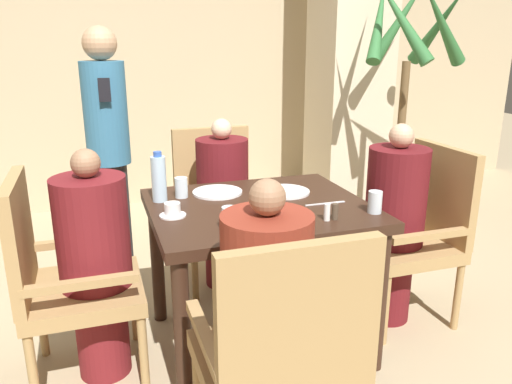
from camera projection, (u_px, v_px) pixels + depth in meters
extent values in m
plane|color=tan|center=(259.00, 341.00, 2.64)|extent=(16.00, 16.00, 0.00)
cube|color=tan|center=(169.00, 55.00, 4.63)|extent=(8.00, 0.06, 2.80)
cube|color=beige|center=(350.00, 62.00, 4.30)|extent=(0.58, 0.58, 2.70)
cube|color=#331E14|center=(259.00, 209.00, 2.43)|extent=(1.04, 0.90, 0.05)
cylinder|color=#331E14|center=(183.00, 337.00, 2.05)|extent=(0.07, 0.07, 0.71)
cylinder|color=#331E14|center=(379.00, 302.00, 2.32)|extent=(0.07, 0.07, 0.71)
cylinder|color=#331E14|center=(157.00, 261.00, 2.75)|extent=(0.07, 0.07, 0.71)
cylinder|color=#331E14|center=(310.00, 241.00, 3.03)|extent=(0.07, 0.07, 0.71)
cube|color=#A88451|center=(85.00, 292.00, 2.27)|extent=(0.51, 0.51, 0.07)
cube|color=#A88451|center=(19.00, 238.00, 2.11)|extent=(0.05, 0.51, 0.52)
cube|color=#A88451|center=(81.00, 242.00, 2.43)|extent=(0.46, 0.04, 0.04)
cube|color=#A88451|center=(81.00, 284.00, 2.01)|extent=(0.46, 0.04, 0.04)
cylinder|color=#A88451|center=(134.00, 306.00, 2.61)|extent=(0.04, 0.04, 0.39)
cylinder|color=#A88451|center=(144.00, 355.00, 2.20)|extent=(0.04, 0.04, 0.39)
cylinder|color=#A88451|center=(41.00, 320.00, 2.47)|extent=(0.04, 0.04, 0.39)
cylinder|color=#A88451|center=(33.00, 375.00, 2.06)|extent=(0.04, 0.04, 0.39)
cylinder|color=maroon|center=(102.00, 328.00, 2.34)|extent=(0.24, 0.24, 0.46)
cylinder|color=maroon|center=(93.00, 232.00, 2.20)|extent=(0.32, 0.32, 0.50)
sphere|color=#997051|center=(85.00, 163.00, 2.11)|extent=(0.13, 0.13, 0.13)
cube|color=#A88451|center=(221.00, 218.00, 3.21)|extent=(0.51, 0.51, 0.07)
cube|color=#A88451|center=(211.00, 166.00, 3.34)|extent=(0.51, 0.05, 0.52)
cube|color=#A88451|center=(256.00, 192.00, 3.24)|extent=(0.04, 0.46, 0.04)
cube|color=#A88451|center=(184.00, 199.00, 3.10)|extent=(0.04, 0.46, 0.04)
cylinder|color=#A88451|center=(265.00, 261.00, 3.14)|extent=(0.04, 0.04, 0.39)
cylinder|color=#A88451|center=(195.00, 270.00, 3.01)|extent=(0.04, 0.04, 0.39)
cylinder|color=#A88451|center=(244.00, 235.00, 3.55)|extent=(0.04, 0.04, 0.39)
cylinder|color=#A88451|center=(182.00, 243.00, 3.41)|extent=(0.04, 0.04, 0.39)
cylinder|color=#5B1419|center=(224.00, 250.00, 3.21)|extent=(0.24, 0.24, 0.46)
cylinder|color=#5B1419|center=(223.00, 179.00, 3.08)|extent=(0.32, 0.32, 0.49)
sphere|color=beige|center=(221.00, 129.00, 2.99)|extent=(0.12, 0.12, 0.12)
cube|color=#A88451|center=(401.00, 247.00, 2.77)|extent=(0.51, 0.51, 0.07)
cube|color=#A88451|center=(442.00, 192.00, 2.75)|extent=(0.05, 0.51, 0.52)
cube|color=#A88451|center=(431.00, 236.00, 2.51)|extent=(0.46, 0.04, 0.04)
cube|color=#A88451|center=(380.00, 207.00, 2.94)|extent=(0.46, 0.04, 0.04)
cylinder|color=#A88451|center=(385.00, 310.00, 2.56)|extent=(0.04, 0.04, 0.39)
cylinder|color=#A88451|center=(344.00, 273.00, 2.97)|extent=(0.04, 0.04, 0.39)
cylinder|color=#A88451|center=(458.00, 296.00, 2.70)|extent=(0.04, 0.04, 0.39)
cylinder|color=#A88451|center=(408.00, 263.00, 3.11)|extent=(0.04, 0.04, 0.39)
cylinder|color=#5B1419|center=(389.00, 280.00, 2.81)|extent=(0.24, 0.24, 0.46)
cylinder|color=#5B1419|center=(396.00, 196.00, 2.66)|extent=(0.32, 0.32, 0.53)
sphere|color=tan|center=(401.00, 136.00, 2.57)|extent=(0.13, 0.13, 0.13)
cube|color=#A88451|center=(272.00, 364.00, 1.76)|extent=(0.51, 0.51, 0.07)
cube|color=#A88451|center=(300.00, 325.00, 1.46)|extent=(0.51, 0.05, 0.52)
cube|color=#A88451|center=(205.00, 338.00, 1.65)|extent=(0.04, 0.46, 0.04)
cube|color=#A88451|center=(334.00, 314.00, 1.79)|extent=(0.04, 0.46, 0.04)
cylinder|color=#A88451|center=(303.00, 369.00, 2.10)|extent=(0.04, 0.04, 0.39)
cylinder|color=maroon|center=(267.00, 283.00, 1.73)|extent=(0.32, 0.32, 0.50)
sphere|color=#997051|center=(267.00, 197.00, 1.64)|extent=(0.13, 0.13, 0.13)
cylinder|color=#2D2D33|center=(115.00, 218.00, 3.37)|extent=(0.21, 0.21, 0.76)
cylinder|color=teal|center=(106.00, 113.00, 3.16)|extent=(0.27, 0.27, 0.65)
sphere|color=tan|center=(100.00, 43.00, 3.04)|extent=(0.21, 0.21, 0.21)
cube|color=black|center=(104.00, 90.00, 2.96)|extent=(0.07, 0.01, 0.14)
cylinder|color=brown|center=(393.00, 220.00, 3.91)|extent=(0.37, 0.37, 0.35)
cylinder|color=brown|center=(401.00, 133.00, 3.71)|extent=(0.06, 0.06, 1.03)
cone|color=#2D6633|center=(439.00, 24.00, 3.58)|extent=(0.13, 0.59, 0.58)
cone|color=#2D6633|center=(402.00, 17.00, 3.65)|extent=(0.47, 0.23, 0.67)
cone|color=#2D6633|center=(379.00, 18.00, 3.55)|extent=(0.39, 0.46, 0.64)
cone|color=#2D6633|center=(400.00, 17.00, 3.31)|extent=(0.38, 0.46, 0.65)
cone|color=#2D6633|center=(441.00, 21.00, 3.30)|extent=(0.57, 0.27, 0.59)
cylinder|color=white|center=(217.00, 192.00, 2.60)|extent=(0.26, 0.26, 0.01)
cylinder|color=white|center=(285.00, 192.00, 2.60)|extent=(0.26, 0.26, 0.01)
cylinder|color=white|center=(173.00, 215.00, 2.26)|extent=(0.12, 0.12, 0.01)
cylinder|color=white|center=(172.00, 209.00, 2.25)|extent=(0.07, 0.07, 0.06)
cylinder|color=white|center=(277.00, 224.00, 2.09)|extent=(0.11, 0.11, 0.05)
cylinder|color=silver|center=(159.00, 179.00, 2.44)|extent=(0.07, 0.07, 0.22)
cylinder|color=#3359B2|center=(157.00, 154.00, 2.41)|extent=(0.04, 0.04, 0.02)
cylinder|color=silver|center=(375.00, 202.00, 2.29)|extent=(0.06, 0.06, 0.10)
cylinder|color=silver|center=(181.00, 187.00, 2.52)|extent=(0.06, 0.06, 0.10)
cylinder|color=silver|center=(229.00, 219.00, 2.07)|extent=(0.06, 0.06, 0.10)
cylinder|color=white|center=(327.00, 212.00, 2.19)|extent=(0.03, 0.03, 0.08)
cylinder|color=#4C3D2D|center=(335.00, 212.00, 2.21)|extent=(0.03, 0.03, 0.07)
cube|color=silver|center=(258.00, 212.00, 2.30)|extent=(0.16, 0.09, 0.00)
cube|color=silver|center=(277.00, 214.00, 2.28)|extent=(0.04, 0.04, 0.00)
cube|color=silver|center=(322.00, 204.00, 2.42)|extent=(0.18, 0.01, 0.00)
cube|color=silver|center=(339.00, 202.00, 2.45)|extent=(0.06, 0.02, 0.00)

